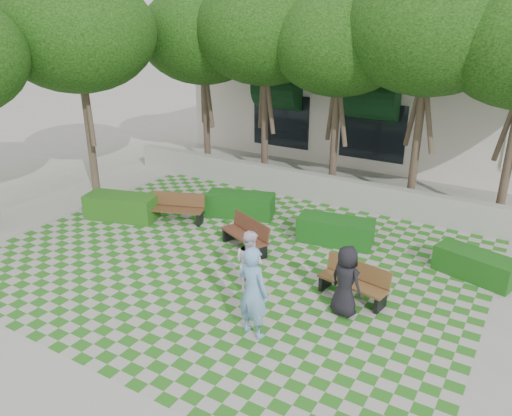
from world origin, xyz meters
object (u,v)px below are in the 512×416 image
Objects in this scene: hedge_east at (475,265)px; person_dark at (346,281)px; hedge_west at (121,207)px; person_blue at (253,292)px; hedge_midleft at (240,205)px; person_white at (250,262)px; bench_east at (354,282)px; bench_mid at (246,235)px; bench_west at (177,209)px; hedge_midright at (335,231)px.

person_dark reaches higher than hedge_east.
hedge_west is 1.13× the size of person_blue.
person_dark is (4.78, -3.39, 0.42)m from hedge_midleft.
hedge_west is at bearing 1.28° from person_white.
person_white reaches higher than hedge_midleft.
person_dark is 1.01× the size of person_white.
hedge_west is 7.90m from person_dark.
bench_east is 7.75m from hedge_west.
bench_east is at bearing 10.48° from bench_mid.
person_white is (2.65, -3.71, 0.41)m from hedge_midleft.
person_dark reaches higher than hedge_west.
bench_east is 3.43m from bench_mid.
bench_mid is at bearing -4.41° from person_dark.
hedge_west is at bearing 9.93° from person_dark.
bench_west is 0.95× the size of hedge_east.
hedge_east is 1.18× the size of person_dark.
bench_east is 0.97× the size of bench_mid.
hedge_east is 0.85× the size of hedge_west.
hedge_midright is (1.88, 1.60, -0.05)m from bench_mid.
bench_west is at bearing -135.39° from hedge_midleft.
person_blue is (3.52, -5.00, 0.60)m from hedge_midleft.
person_blue is (0.24, -4.72, 0.60)m from hedge_midright.
hedge_west is at bearing -177.26° from bench_west.
hedge_midright is 3.51m from person_white.
hedge_east is at bearing -1.09° from hedge_midright.
bench_mid is 0.97× the size of bench_west.
person_blue reaches higher than bench_east.
hedge_west is (-7.72, 0.65, -0.02)m from bench_east.
hedge_midright is at bearing -82.69° from person_white.
person_white is (-2.13, -0.31, -0.01)m from person_dark.
person_blue is (2.12, -3.12, 0.55)m from bench_mid.
hedge_west is at bearing -153.26° from bench_mid.
bench_east is at bearing -136.66° from person_white.
person_dark is 2.16m from person_white.
bench_east is at bearing -29.79° from hedge_midleft.
hedge_midright is at bearing -4.87° from hedge_midleft.
hedge_midleft is at bearing -36.84° from person_white.
person_white is at bearing 28.05° from person_dark.
bench_mid is at bearing -53.40° from hedge_midleft.
bench_east reaches higher than hedge_east.
bench_east is 0.80× the size of hedge_midleft.
person_blue reaches higher than person_dark.
hedge_east is (8.25, 1.02, -0.10)m from bench_west.
person_white is (-0.87, 1.29, -0.19)m from person_blue.
bench_west is at bearing 23.01° from hedge_west.
person_blue reaches higher than hedge_midright.
hedge_midleft is at bearing 175.13° from hedge_midright.
person_white reaches higher than bench_mid.
person_white is (-4.22, -3.36, 0.44)m from hedge_east.
person_blue is (-3.35, -4.65, 0.64)m from hedge_east.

